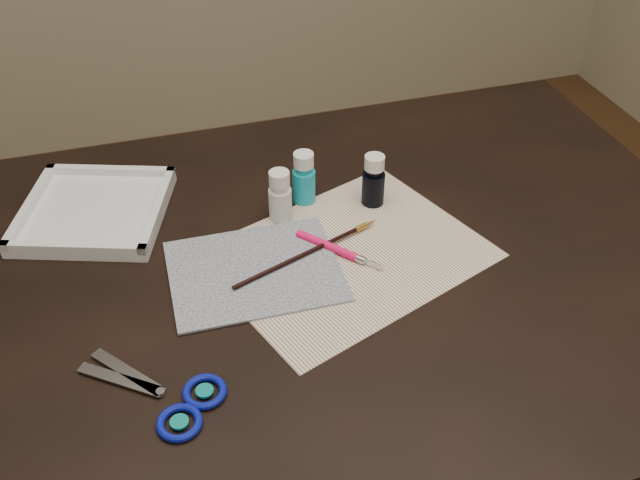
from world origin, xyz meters
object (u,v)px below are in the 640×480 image
object	(u,v)px
paper	(347,255)
paint_bottle_white	(280,196)
paint_bottle_navy	(374,180)
scissors	(144,391)
paint_bottle_cyan	(304,178)
canvas	(255,271)
palette_tray	(94,210)

from	to	relation	value
paper	paint_bottle_white	size ratio (longest dim) A/B	4.34
paper	paint_bottle_navy	world-z (taller)	paint_bottle_navy
scissors	paint_bottle_cyan	bearing A→B (deg)	-94.64
paper	paint_bottle_navy	bearing A→B (deg)	54.53
paint_bottle_white	paint_bottle_cyan	world-z (taller)	paint_bottle_cyan
paint_bottle_cyan	paint_bottle_navy	distance (m)	0.12
canvas	paint_bottle_navy	world-z (taller)	paint_bottle_navy
palette_tray	paint_bottle_navy	bearing A→B (deg)	-11.95
paint_bottle_white	palette_tray	distance (m)	0.31
paint_bottle_white	paper	bearing A→B (deg)	-57.31
paint_bottle_cyan	scissors	xyz separation A→B (m)	(-0.30, -0.34, -0.04)
paper	canvas	bearing A→B (deg)	179.58
canvas	paint_bottle_cyan	xyz separation A→B (m)	(0.12, 0.16, 0.04)
paint_bottle_white	scissors	world-z (taller)	paint_bottle_white
paper	paint_bottle_cyan	distance (m)	0.17
paper	scissors	distance (m)	0.38
canvas	paint_bottle_white	distance (m)	0.14
paper	paint_bottle_white	bearing A→B (deg)	122.69
paper	paint_bottle_cyan	bearing A→B (deg)	99.07
paint_bottle_white	paint_bottle_cyan	xyz separation A→B (m)	(0.05, 0.04, 0.00)
paint_bottle_white	paint_bottle_navy	bearing A→B (deg)	-0.18
paper	scissors	xyz separation A→B (m)	(-0.33, -0.18, 0.01)
paint_bottle_white	scissors	xyz separation A→B (m)	(-0.25, -0.30, -0.04)
paint_bottle_white	paint_bottle_navy	world-z (taller)	same
paint_bottle_cyan	paint_bottle_navy	xyz separation A→B (m)	(0.11, -0.04, -0.00)
palette_tray	canvas	bearing A→B (deg)	-43.75
paint_bottle_navy	canvas	bearing A→B (deg)	-153.12
paper	paint_bottle_white	distance (m)	0.15
palette_tray	paint_bottle_cyan	bearing A→B (deg)	-9.31
canvas	paint_bottle_cyan	world-z (taller)	paint_bottle_cyan
paint_bottle_cyan	palette_tray	bearing A→B (deg)	170.69
canvas	paint_bottle_cyan	bearing A→B (deg)	52.18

